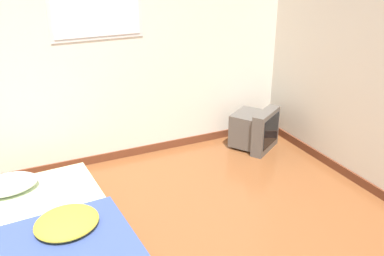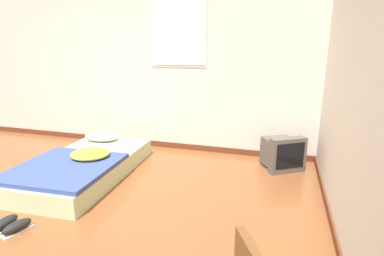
# 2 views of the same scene
# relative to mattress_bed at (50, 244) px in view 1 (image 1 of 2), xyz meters

# --- Properties ---
(wall_back) EXTENTS (7.90, 0.08, 2.60)m
(wall_back) POSITION_rel_mattress_bed_xyz_m (0.17, 1.43, 1.15)
(wall_back) COLOR silver
(wall_back) RESTS_ON ground_plane
(mattress_bed) EXTENTS (1.18, 2.03, 0.37)m
(mattress_bed) POSITION_rel_mattress_bed_xyz_m (0.00, 0.00, 0.00)
(mattress_bed) COLOR beige
(mattress_bed) RESTS_ON ground_plane
(crt_tv) EXTENTS (0.61, 0.61, 0.47)m
(crt_tv) POSITION_rel_mattress_bed_xyz_m (2.43, 1.00, 0.08)
(crt_tv) COLOR #56514C
(crt_tv) RESTS_ON ground_plane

